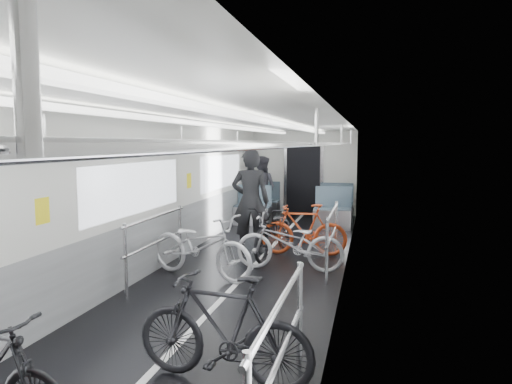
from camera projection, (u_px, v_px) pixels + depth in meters
car_shell at (262, 196)px, 8.10m from camera, size 3.02×14.01×2.41m
bike_left_far at (201, 246)px, 6.98m from camera, size 1.99×1.19×0.99m
bike_right_near at (223, 329)px, 3.88m from camera, size 1.65×0.60×0.97m
bike_right_mid at (289, 243)px, 7.35m from camera, size 1.77×0.67×0.92m
bike_right_far at (304, 230)px, 8.37m from camera, size 1.62×0.58×0.96m
bike_aisle at (274, 230)px, 8.35m from camera, size 0.87×1.84×0.93m
person_standing at (250, 201)px, 8.51m from camera, size 0.79×0.60×1.95m
person_seated at (261, 188)px, 12.21m from camera, size 0.99×0.87×1.72m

